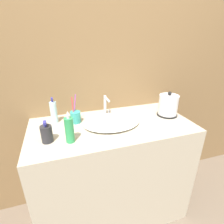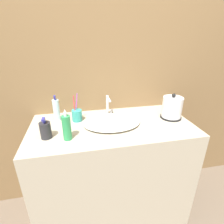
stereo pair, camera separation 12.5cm
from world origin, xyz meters
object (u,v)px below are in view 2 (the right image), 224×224
shampoo_bottle (67,127)px  toothbrush_cup (77,115)px  mouthwash_bottle (46,130)px  faucet (108,105)px  electric_kettle (172,108)px  lotion_bottle (56,110)px

shampoo_bottle → toothbrush_cup: bearing=75.8°
shampoo_bottle → mouthwash_bottle: size_ratio=1.42×
toothbrush_cup → mouthwash_bottle: size_ratio=1.51×
faucet → electric_kettle: (0.48, -0.15, -0.01)m
toothbrush_cup → shampoo_bottle: toothbrush_cup is taller
lotion_bottle → mouthwash_bottle: lotion_bottle is taller
faucet → lotion_bottle: 0.40m
electric_kettle → faucet: bearing=162.6°
lotion_bottle → mouthwash_bottle: bearing=-100.9°
faucet → toothbrush_cup: toothbrush_cup is taller
lotion_bottle → mouthwash_bottle: (-0.05, -0.26, -0.03)m
electric_kettle → mouthwash_bottle: (-0.93, -0.11, -0.02)m
faucet → shampoo_bottle: bearing=-136.1°
lotion_bottle → shampoo_bottle: (0.09, -0.30, -0.00)m
faucet → electric_kettle: 0.50m
faucet → lotion_bottle: bearing=-178.8°
toothbrush_cup → shampoo_bottle: size_ratio=1.06×
faucet → shampoo_bottle: 0.44m
electric_kettle → toothbrush_cup: bearing=172.5°
lotion_bottle → faucet: bearing=1.2°
lotion_bottle → shampoo_bottle: shampoo_bottle is taller
faucet → mouthwash_bottle: size_ratio=1.15×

